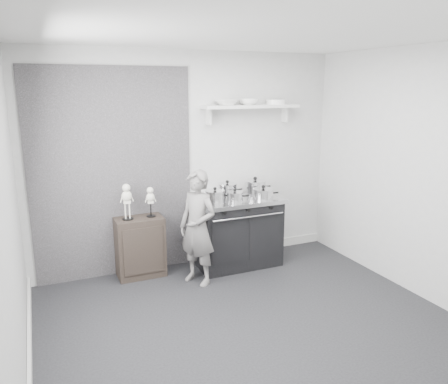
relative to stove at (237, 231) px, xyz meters
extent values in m
plane|color=black|center=(-0.52, -1.48, -0.45)|extent=(4.00, 4.00, 0.00)
cube|color=silver|center=(-0.52, 0.32, 0.90)|extent=(4.00, 0.02, 2.70)
cube|color=silver|center=(-0.52, -3.28, 0.90)|extent=(4.00, 0.02, 2.70)
cube|color=silver|center=(-2.52, -1.48, 0.90)|extent=(0.02, 3.60, 2.70)
cube|color=silver|center=(1.48, -1.48, 0.90)|extent=(0.02, 3.60, 2.70)
cube|color=silver|center=(-0.52, -1.48, 2.25)|extent=(4.00, 3.60, 0.02)
cube|color=black|center=(-1.47, 0.31, 0.80)|extent=(1.90, 0.02, 2.50)
cube|color=silver|center=(0.48, 0.30, -0.39)|extent=(2.00, 0.03, 0.12)
cube|color=silver|center=(-2.50, -1.48, -0.39)|extent=(0.03, 3.60, 0.12)
cube|color=silver|center=(0.28, 0.19, 1.57)|extent=(1.30, 0.26, 0.04)
cube|color=silver|center=(-0.27, 0.26, 1.45)|extent=(0.03, 0.12, 0.20)
cube|color=silver|center=(0.83, 0.26, 1.45)|extent=(0.03, 0.12, 0.20)
cube|color=black|center=(0.00, 0.00, -0.03)|extent=(1.05, 0.63, 0.84)
cube|color=silver|center=(0.00, 0.00, 0.42)|extent=(1.11, 0.67, 0.05)
cube|color=black|center=(-0.25, -0.31, -0.01)|extent=(0.44, 0.02, 0.54)
cube|color=black|center=(0.25, -0.31, -0.01)|extent=(0.44, 0.02, 0.54)
cylinder|color=silver|center=(0.00, -0.34, 0.28)|extent=(0.94, 0.02, 0.02)
cylinder|color=black|center=(-0.31, -0.33, 0.37)|extent=(0.04, 0.03, 0.04)
cylinder|color=black|center=(0.00, -0.33, 0.37)|extent=(0.04, 0.03, 0.04)
cylinder|color=black|center=(0.31, -0.33, 0.37)|extent=(0.04, 0.03, 0.04)
cube|color=black|center=(-1.23, 0.13, -0.08)|extent=(0.57, 0.33, 0.74)
imported|color=slate|center=(-0.65, -0.33, 0.23)|extent=(0.53, 0.59, 1.35)
cylinder|color=silver|center=(-0.33, -0.07, 0.51)|extent=(0.23, 0.23, 0.13)
cylinder|color=silver|center=(-0.33, -0.07, 0.58)|extent=(0.24, 0.24, 0.02)
sphere|color=black|center=(-0.33, -0.07, 0.61)|extent=(0.04, 0.04, 0.04)
cylinder|color=black|center=(-0.17, -0.07, 0.51)|extent=(0.10, 0.02, 0.02)
cylinder|color=silver|center=(-0.08, 0.11, 0.52)|extent=(0.24, 0.24, 0.16)
cylinder|color=silver|center=(-0.08, 0.11, 0.61)|extent=(0.25, 0.25, 0.02)
sphere|color=black|center=(-0.08, 0.11, 0.64)|extent=(0.04, 0.04, 0.04)
cylinder|color=black|center=(0.08, 0.11, 0.52)|extent=(0.10, 0.02, 0.02)
cylinder|color=silver|center=(0.32, 0.11, 0.52)|extent=(0.28, 0.28, 0.16)
cylinder|color=silver|center=(0.32, 0.11, 0.61)|extent=(0.28, 0.28, 0.02)
sphere|color=black|center=(0.32, 0.11, 0.65)|extent=(0.05, 0.05, 0.05)
cylinder|color=black|center=(0.49, 0.11, 0.52)|extent=(0.10, 0.02, 0.02)
cylinder|color=silver|center=(0.29, -0.16, 0.50)|extent=(0.26, 0.26, 0.11)
cylinder|color=silver|center=(0.29, -0.16, 0.56)|extent=(0.26, 0.26, 0.02)
sphere|color=black|center=(0.29, -0.16, 0.59)|extent=(0.05, 0.05, 0.05)
cylinder|color=black|center=(0.46, -0.16, 0.50)|extent=(0.10, 0.02, 0.02)
cylinder|color=silver|center=(-0.09, -0.13, 0.49)|extent=(0.20, 0.20, 0.10)
cylinder|color=silver|center=(-0.09, -0.13, 0.55)|extent=(0.21, 0.21, 0.02)
sphere|color=black|center=(-0.09, -0.13, 0.58)|extent=(0.04, 0.04, 0.04)
cylinder|color=black|center=(0.05, -0.13, 0.49)|extent=(0.10, 0.02, 0.02)
imported|color=white|center=(-0.06, 0.19, 1.63)|extent=(0.28, 0.28, 0.07)
imported|color=white|center=(0.25, 0.19, 1.63)|extent=(0.24, 0.24, 0.08)
cylinder|color=white|center=(0.64, 0.19, 1.62)|extent=(0.25, 0.25, 0.06)
camera|label=1|loc=(-2.29, -4.85, 1.82)|focal=35.00mm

